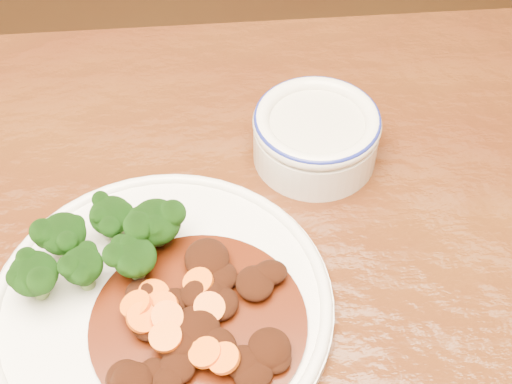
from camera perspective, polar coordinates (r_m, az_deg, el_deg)
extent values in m
cylinder|color=white|center=(0.59, -7.55, -9.08)|extent=(0.28, 0.28, 0.01)
torus|color=white|center=(0.58, -7.61, -8.76)|extent=(0.28, 0.28, 0.01)
cylinder|color=#779D51|center=(0.60, -16.91, -7.38)|extent=(0.01, 0.01, 0.02)
ellipsoid|color=black|center=(0.58, -17.37, -6.25)|extent=(0.04, 0.04, 0.03)
cylinder|color=#779D51|center=(0.62, -14.82, -4.41)|extent=(0.01, 0.01, 0.02)
ellipsoid|color=black|center=(0.60, -15.20, -3.23)|extent=(0.04, 0.04, 0.03)
cylinder|color=#779D51|center=(0.61, -7.82, -3.68)|extent=(0.01, 0.01, 0.02)
ellipsoid|color=black|center=(0.59, -8.04, -2.39)|extent=(0.04, 0.04, 0.03)
cylinder|color=#779D51|center=(0.62, -11.25, -3.01)|extent=(0.01, 0.01, 0.02)
ellipsoid|color=black|center=(0.61, -11.53, -1.85)|extent=(0.04, 0.04, 0.03)
cylinder|color=#779D51|center=(0.59, -9.45, -6.28)|extent=(0.01, 0.01, 0.02)
ellipsoid|color=black|center=(0.58, -9.69, -5.16)|extent=(0.04, 0.04, 0.03)
cylinder|color=#779D51|center=(0.60, -13.40, -6.78)|extent=(0.01, 0.01, 0.02)
ellipsoid|color=black|center=(0.58, -13.74, -5.72)|extent=(0.03, 0.03, 0.03)
cylinder|color=#481807|center=(0.57, -4.63, -10.44)|extent=(0.17, 0.17, 0.00)
ellipsoid|color=black|center=(0.57, -3.59, -7.47)|extent=(0.03, 0.03, 0.02)
ellipsoid|color=black|center=(0.53, -7.07, -14.71)|extent=(0.02, 0.02, 0.01)
ellipsoid|color=black|center=(0.56, -8.46, -10.27)|extent=(0.03, 0.03, 0.02)
ellipsoid|color=black|center=(0.54, 1.08, -12.37)|extent=(0.03, 0.03, 0.02)
ellipsoid|color=black|center=(0.58, 1.16, -6.45)|extent=(0.03, 0.02, 0.01)
ellipsoid|color=black|center=(0.58, -9.13, -8.02)|extent=(0.03, 0.03, 0.01)
ellipsoid|color=black|center=(0.57, -3.00, -8.86)|extent=(0.03, 0.03, 0.02)
ellipsoid|color=black|center=(0.54, -9.90, -14.66)|extent=(0.03, 0.03, 0.02)
ellipsoid|color=black|center=(0.55, -4.08, -10.98)|extent=(0.02, 0.02, 0.01)
ellipsoid|color=black|center=(0.54, -8.22, -14.09)|extent=(0.02, 0.02, 0.01)
ellipsoid|color=black|center=(0.55, -6.26, -11.89)|extent=(0.03, 0.03, 0.02)
ellipsoid|color=black|center=(0.54, -1.01, -13.49)|extent=(0.03, 0.03, 0.01)
ellipsoid|color=black|center=(0.57, -0.09, -7.31)|extent=(0.03, 0.03, 0.02)
ellipsoid|color=black|center=(0.55, -4.83, -10.85)|extent=(0.04, 0.04, 0.02)
ellipsoid|color=black|center=(0.54, -0.23, -14.41)|extent=(0.03, 0.02, 0.01)
ellipsoid|color=black|center=(0.54, -6.31, -13.74)|extent=(0.03, 0.03, 0.01)
ellipsoid|color=black|center=(0.54, -3.22, -12.33)|extent=(0.03, 0.03, 0.02)
ellipsoid|color=black|center=(0.57, -4.33, -8.05)|extent=(0.04, 0.03, 0.02)
ellipsoid|color=black|center=(0.58, -3.94, -5.34)|extent=(0.04, 0.04, 0.02)
ellipsoid|color=black|center=(0.54, -10.43, -14.49)|extent=(0.03, 0.03, 0.01)
ellipsoid|color=black|center=(0.58, -3.15, -6.79)|extent=(0.03, 0.03, 0.02)
ellipsoid|color=black|center=(0.54, 1.47, -13.15)|extent=(0.03, 0.03, 0.01)
ellipsoid|color=black|center=(0.57, -6.54, -8.64)|extent=(0.02, 0.02, 0.01)
cylinder|color=#F75E0D|center=(0.56, -7.44, -9.10)|extent=(0.03, 0.03, 0.02)
cylinder|color=#F75E0D|center=(0.56, -3.77, -9.19)|extent=(0.03, 0.03, 0.01)
cylinder|color=#F75E0D|center=(0.54, -7.25, -11.41)|extent=(0.03, 0.03, 0.01)
cylinder|color=#F75E0D|center=(0.57, -8.19, -8.02)|extent=(0.04, 0.03, 0.01)
cylinder|color=#F75E0D|center=(0.53, -2.61, -13.15)|extent=(0.03, 0.03, 0.01)
cylinder|color=#F75E0D|center=(0.55, -7.13, -9.86)|extent=(0.03, 0.03, 0.01)
cylinder|color=#F75E0D|center=(0.54, -4.11, -12.69)|extent=(0.03, 0.03, 0.01)
cylinder|color=#F75E0D|center=(0.56, -9.60, -8.87)|extent=(0.03, 0.03, 0.01)
cylinder|color=#F75E0D|center=(0.55, -9.08, -9.92)|extent=(0.03, 0.03, 0.02)
cylinder|color=#F75E0D|center=(0.57, -4.66, -7.17)|extent=(0.03, 0.03, 0.01)
cylinder|color=silver|center=(0.68, 4.76, 3.98)|extent=(0.12, 0.12, 0.04)
cylinder|color=silver|center=(0.67, 4.89, 5.39)|extent=(0.09, 0.09, 0.01)
torus|color=silver|center=(0.66, 4.91, 5.63)|extent=(0.12, 0.12, 0.02)
torus|color=navy|center=(0.66, 4.93, 5.88)|extent=(0.12, 0.12, 0.01)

